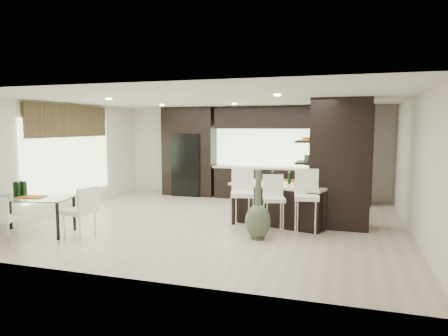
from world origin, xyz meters
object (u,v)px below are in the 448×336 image
(dining_table, at_px, (33,216))
(chair_end, at_px, (80,215))
(stool_right, at_px, (306,209))
(kitchen_island, at_px, (280,204))
(bench, at_px, (282,205))
(stool_left, at_px, (242,205))
(stool_mid, at_px, (274,210))
(floor_vase, at_px, (258,204))
(chair_near, at_px, (2,222))

(dining_table, bearing_deg, chair_end, -13.00)
(stool_right, distance_m, chair_end, 4.33)
(kitchen_island, xyz_separation_m, bench, (-0.08, 0.80, -0.18))
(stool_left, height_order, stool_mid, stool_left)
(dining_table, distance_m, chair_end, 1.09)
(floor_vase, distance_m, chair_near, 4.64)
(kitchen_island, bearing_deg, bench, 111.12)
(floor_vase, distance_m, dining_table, 4.43)
(kitchen_island, relative_size, floor_vase, 1.58)
(bench, bearing_deg, stool_left, -110.14)
(bench, xyz_separation_m, chair_near, (-4.43, -3.80, 0.16))
(kitchen_island, relative_size, stool_right, 2.01)
(stool_left, bearing_deg, kitchen_island, 36.68)
(dining_table, distance_m, chair_near, 0.73)
(stool_right, height_order, dining_table, stool_right)
(stool_left, distance_m, stool_right, 1.28)
(kitchen_island, xyz_separation_m, chair_end, (-3.43, -2.27, 0.02))
(stool_left, bearing_deg, stool_right, -13.85)
(stool_mid, bearing_deg, chair_end, -173.56)
(kitchen_island, relative_size, bench, 1.59)
(floor_vase, bearing_deg, chair_near, -158.41)
(stool_mid, distance_m, chair_end, 3.75)
(kitchen_island, bearing_deg, stool_mid, -74.54)
(kitchen_island, xyz_separation_m, chair_near, (-4.51, -3.00, -0.03))
(stool_mid, relative_size, dining_table, 0.61)
(kitchen_island, height_order, stool_left, stool_left)
(chair_near, bearing_deg, stool_mid, 6.37)
(kitchen_island, xyz_separation_m, stool_right, (0.64, -0.78, 0.08))
(dining_table, bearing_deg, stool_left, 8.09)
(chair_end, bearing_deg, kitchen_island, -48.08)
(stool_right, xyz_separation_m, floor_vase, (-0.85, -0.52, 0.14))
(dining_table, bearing_deg, kitchen_island, 13.71)
(chair_near, height_order, chair_end, chair_end)
(bench, relative_size, chair_near, 1.60)
(floor_vase, bearing_deg, kitchen_island, 80.89)
(stool_left, xyz_separation_m, bench, (0.56, 1.58, -0.26))
(kitchen_island, xyz_separation_m, floor_vase, (-0.21, -1.30, 0.23))
(bench, bearing_deg, kitchen_island, -84.90)
(stool_left, height_order, chair_end, stool_left)
(stool_left, xyz_separation_m, stool_right, (1.28, -0.00, 0.00))
(kitchen_island, bearing_deg, stool_left, -114.06)
(stool_left, xyz_separation_m, chair_near, (-3.87, -2.22, -0.11))
(stool_left, relative_size, chair_near, 1.26)
(bench, distance_m, dining_table, 5.40)
(kitchen_island, height_order, stool_mid, stool_mid)
(floor_vase, xyz_separation_m, chair_near, (-4.31, -1.70, -0.25))
(dining_table, height_order, chair_near, chair_near)
(stool_right, bearing_deg, chair_near, -164.07)
(stool_right, height_order, bench, stool_right)
(kitchen_island, distance_m, stool_mid, 0.76)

